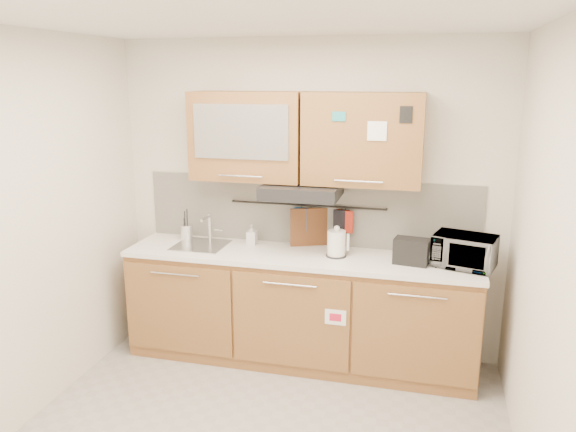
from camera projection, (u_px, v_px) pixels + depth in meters
The scene contains 20 objects.
ceiling at pixel (250, 16), 2.94m from camera, with size 3.20×3.20×0.00m, color white.
wall_back at pixel (308, 199), 4.67m from camera, with size 3.20×3.20×0.00m, color silver.
wall_left at pixel (18, 234), 3.64m from camera, with size 3.00×3.00×0.00m, color silver.
wall_right at pixel (551, 276), 2.87m from camera, with size 3.00×3.00×0.00m, color silver.
base_cabinet at pixel (299, 314), 4.59m from camera, with size 2.80×0.64×0.88m.
countertop at pixel (300, 256), 4.47m from camera, with size 2.82×0.62×0.04m, color white.
backsplash at pixel (308, 211), 4.68m from camera, with size 2.80×0.02×0.56m, color silver.
upper_cabinets at pixel (303, 138), 4.37m from camera, with size 1.82×0.37×0.70m.
range_hood at pixel (302, 191), 4.40m from camera, with size 0.60×0.46×0.10m, color black.
sink at pixel (201, 245), 4.69m from camera, with size 0.42×0.40×0.26m.
utensil_rail at pixel (307, 205), 4.63m from camera, with size 0.02×0.02×1.30m, color black.
utensil_crock at pixel (187, 232), 4.83m from camera, with size 0.14×0.14×0.27m.
kettle at pixel (337, 244), 4.38m from camera, with size 0.19×0.18×0.25m.
toaster at pixel (411, 251), 4.21m from camera, with size 0.28×0.19×0.19m.
microwave at pixel (464, 251), 4.14m from camera, with size 0.44×0.30×0.24m, color #999999.
soap_bottle at pixel (252, 235), 4.70m from camera, with size 0.08×0.08×0.17m, color #999999.
cutting_board at pixel (310, 232), 4.66m from camera, with size 0.33×0.02×0.41m, color brown.
oven_mitt at pixel (301, 219), 4.65m from camera, with size 0.11×0.03×0.19m, color #1E528B.
dark_pouch at pixel (341, 222), 4.57m from camera, with size 0.13×0.04×0.21m, color black.
pot_holder at pixel (345, 221), 4.56m from camera, with size 0.15×0.02×0.18m, color red.
Camera 1 is at (0.96, -2.96, 2.29)m, focal length 35.00 mm.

